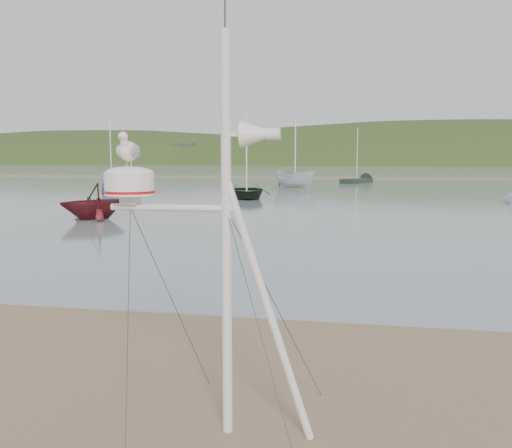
% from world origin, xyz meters
% --- Properties ---
extents(ground, '(560.00, 560.00, 0.00)m').
position_xyz_m(ground, '(0.00, 0.00, 0.00)').
color(ground, brown).
rests_on(ground, ground).
extents(water, '(560.00, 256.00, 0.04)m').
position_xyz_m(water, '(0.00, 132.00, 0.02)').
color(water, gray).
rests_on(water, ground).
extents(sandbar, '(560.00, 7.00, 0.07)m').
position_xyz_m(sandbar, '(0.00, 70.00, 0.07)').
color(sandbar, brown).
rests_on(sandbar, water).
extents(hill_ridge, '(620.00, 180.00, 80.00)m').
position_xyz_m(hill_ridge, '(18.52, 235.00, -19.70)').
color(hill_ridge, '#273817').
rests_on(hill_ridge, ground).
extents(far_cottages, '(294.40, 6.30, 8.00)m').
position_xyz_m(far_cottages, '(3.00, 196.00, 4.00)').
color(far_cottages, silver).
rests_on(far_cottages, ground).
extents(mast_rig, '(2.24, 2.39, 5.05)m').
position_xyz_m(mast_rig, '(1.71, -0.10, 1.22)').
color(mast_rig, silver).
rests_on(mast_rig, ground).
extents(boat_dark, '(3.60, 1.76, 4.85)m').
position_xyz_m(boat_dark, '(-4.39, 31.38, 2.46)').
color(boat_dark, black).
rests_on(boat_dark, water).
extents(boat_red, '(3.17, 3.00, 3.16)m').
position_xyz_m(boat_red, '(-8.89, 17.83, 1.62)').
color(boat_red, '#59141A').
rests_on(boat_red, water).
extents(boat_white, '(2.45, 2.44, 4.60)m').
position_xyz_m(boat_white, '(-2.27, 42.51, 2.34)').
color(boat_white, silver).
rests_on(boat_white, water).
extents(sailboat_dark_mid, '(4.35, 6.58, 6.53)m').
position_xyz_m(sailboat_dark_mid, '(3.86, 56.79, 0.30)').
color(sailboat_dark_mid, black).
rests_on(sailboat_dark_mid, ground).
extents(sailboat_blue_near, '(4.25, 6.45, 6.40)m').
position_xyz_m(sailboat_blue_near, '(-17.12, 37.07, 0.30)').
color(sailboat_blue_near, '#12173F').
rests_on(sailboat_blue_near, ground).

